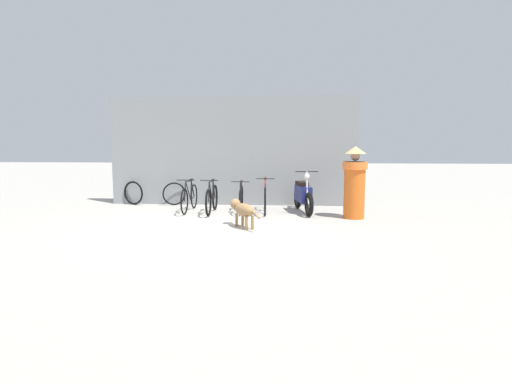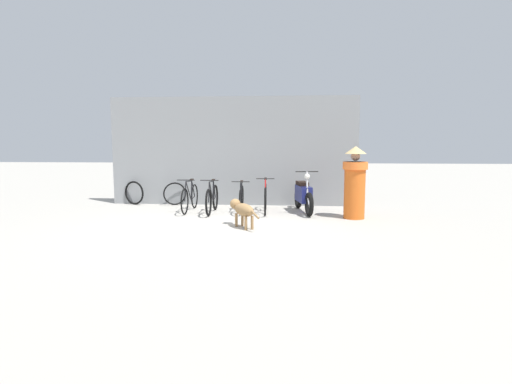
% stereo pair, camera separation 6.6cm
% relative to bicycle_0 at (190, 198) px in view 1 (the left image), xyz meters
% --- Properties ---
extents(ground_plane, '(60.00, 60.00, 0.00)m').
position_rel_bicycle_0_xyz_m(ground_plane, '(0.99, -2.02, -0.37)').
color(ground_plane, '#ADA89E').
extents(shop_wall_back, '(7.21, 0.20, 3.15)m').
position_rel_bicycle_0_xyz_m(shop_wall_back, '(0.99, 1.29, 1.21)').
color(shop_wall_back, gray).
rests_on(shop_wall_back, ground).
extents(bicycle_0, '(0.46, 1.72, 0.88)m').
position_rel_bicycle_0_xyz_m(bicycle_0, '(0.00, 0.00, 0.00)').
color(bicycle_0, black).
rests_on(bicycle_0, ground).
extents(bicycle_1, '(0.46, 1.69, 0.90)m').
position_rel_bicycle_0_xyz_m(bicycle_1, '(0.64, -0.20, -0.00)').
color(bicycle_1, black).
rests_on(bicycle_1, ground).
extents(bicycle_2, '(0.46, 1.60, 0.84)m').
position_rel_bicycle_0_xyz_m(bicycle_2, '(1.38, 0.03, -0.02)').
color(bicycle_2, black).
rests_on(bicycle_2, ground).
extents(bicycle_3, '(0.46, 1.67, 0.93)m').
position_rel_bicycle_0_xyz_m(bicycle_3, '(2.02, -0.04, 0.01)').
color(bicycle_3, black).
rests_on(bicycle_3, ground).
extents(motorcycle, '(0.58, 1.90, 1.11)m').
position_rel_bicycle_0_xyz_m(motorcycle, '(3.01, 0.08, 0.08)').
color(motorcycle, black).
rests_on(motorcycle, ground).
extents(stray_dog, '(0.77, 1.04, 0.58)m').
position_rel_bicycle_0_xyz_m(stray_dog, '(1.63, -1.96, 0.02)').
color(stray_dog, '#997247').
rests_on(stray_dog, ground).
extents(person_in_robes, '(0.74, 0.74, 1.73)m').
position_rel_bicycle_0_xyz_m(person_in_robes, '(4.20, -0.70, 0.51)').
color(person_in_robes, orange).
rests_on(person_in_robes, ground).
extents(spare_tire_left, '(0.64, 0.29, 0.67)m').
position_rel_bicycle_0_xyz_m(spare_tire_left, '(-0.71, 1.04, -0.03)').
color(spare_tire_left, black).
rests_on(spare_tire_left, ground).
extents(spare_tire_right, '(0.68, 0.29, 0.70)m').
position_rel_bicycle_0_xyz_m(spare_tire_right, '(-1.93, 1.03, -0.02)').
color(spare_tire_right, black).
rests_on(spare_tire_right, ground).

